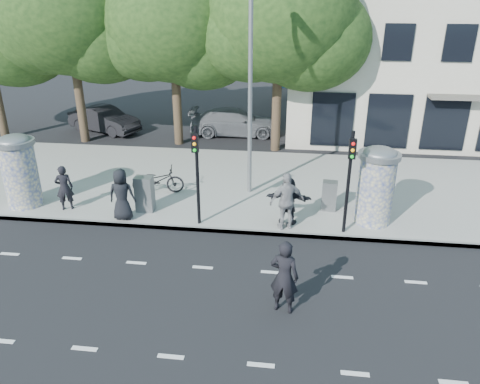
# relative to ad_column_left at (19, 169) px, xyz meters

# --- Properties ---
(ground) EXTENTS (120.00, 120.00, 0.00)m
(ground) POSITION_rel_ad_column_left_xyz_m (7.20, -4.50, -1.54)
(ground) COLOR black
(ground) RESTS_ON ground
(sidewalk) EXTENTS (40.00, 8.00, 0.15)m
(sidewalk) POSITION_rel_ad_column_left_xyz_m (7.20, 3.00, -1.46)
(sidewalk) COLOR gray
(sidewalk) RESTS_ON ground
(curb) EXTENTS (40.00, 0.10, 0.16)m
(curb) POSITION_rel_ad_column_left_xyz_m (7.20, -0.95, -1.46)
(curb) COLOR slate
(curb) RESTS_ON ground
(lane_dash_near) EXTENTS (32.00, 0.12, 0.01)m
(lane_dash_near) POSITION_rel_ad_column_left_xyz_m (7.20, -6.70, -1.53)
(lane_dash_near) COLOR silver
(lane_dash_near) RESTS_ON ground
(lane_dash_far) EXTENTS (32.00, 0.12, 0.01)m
(lane_dash_far) POSITION_rel_ad_column_left_xyz_m (7.20, -3.10, -1.53)
(lane_dash_far) COLOR silver
(lane_dash_far) RESTS_ON ground
(ad_column_left) EXTENTS (1.36, 1.36, 2.65)m
(ad_column_left) POSITION_rel_ad_column_left_xyz_m (0.00, 0.00, 0.00)
(ad_column_left) COLOR beige
(ad_column_left) RESTS_ON sidewalk
(ad_column_right) EXTENTS (1.36, 1.36, 2.65)m
(ad_column_right) POSITION_rel_ad_column_left_xyz_m (12.40, 0.20, 0.00)
(ad_column_right) COLOR beige
(ad_column_right) RESTS_ON sidewalk
(traffic_pole_near) EXTENTS (0.22, 0.31, 3.40)m
(traffic_pole_near) POSITION_rel_ad_column_left_xyz_m (6.60, -0.71, 0.69)
(traffic_pole_near) COLOR black
(traffic_pole_near) RESTS_ON sidewalk
(traffic_pole_far) EXTENTS (0.22, 0.31, 3.40)m
(traffic_pole_far) POSITION_rel_ad_column_left_xyz_m (11.40, -0.71, 0.69)
(traffic_pole_far) COLOR black
(traffic_pole_far) RESTS_ON sidewalk
(street_lamp) EXTENTS (0.25, 0.93, 8.00)m
(street_lamp) POSITION_rel_ad_column_left_xyz_m (8.00, 2.13, 3.26)
(street_lamp) COLOR slate
(street_lamp) RESTS_ON sidewalk
(tree_mid_left) EXTENTS (7.20, 7.20, 9.57)m
(tree_mid_left) POSITION_rel_ad_column_left_xyz_m (-1.30, 8.00, 4.96)
(tree_mid_left) COLOR #38281C
(tree_mid_left) RESTS_ON ground
(tree_near_left) EXTENTS (6.80, 6.80, 8.97)m
(tree_near_left) POSITION_rel_ad_column_left_xyz_m (3.70, 8.20, 4.53)
(tree_near_left) COLOR #38281C
(tree_near_left) RESTS_ON ground
(tree_center) EXTENTS (7.00, 7.00, 9.30)m
(tree_center) POSITION_rel_ad_column_left_xyz_m (8.70, 7.80, 4.77)
(tree_center) COLOR #38281C
(tree_center) RESTS_ON ground
(building) EXTENTS (20.30, 15.85, 12.00)m
(building) POSITION_rel_ad_column_left_xyz_m (19.20, 15.49, 4.46)
(building) COLOR #BEB69F
(building) RESTS_ON ground
(ped_a) EXTENTS (0.92, 0.63, 1.81)m
(ped_a) POSITION_rel_ad_column_left_xyz_m (3.96, -0.65, -0.48)
(ped_a) COLOR black
(ped_a) RESTS_ON sidewalk
(ped_b) EXTENTS (0.71, 0.60, 1.65)m
(ped_b) POSITION_rel_ad_column_left_xyz_m (1.67, -0.17, -0.56)
(ped_b) COLOR black
(ped_b) RESTS_ON sidewalk
(ped_e) EXTENTS (1.31, 1.03, 1.96)m
(ped_e) POSITION_rel_ad_column_left_xyz_m (9.52, -0.65, -0.41)
(ped_e) COLOR gray
(ped_e) RESTS_ON sidewalk
(ped_f) EXTENTS (1.55, 0.64, 1.64)m
(ped_f) POSITION_rel_ad_column_left_xyz_m (9.56, -0.26, -0.57)
(ped_f) COLOR black
(ped_f) RESTS_ON sidewalk
(man_road) EXTENTS (0.81, 0.62, 1.98)m
(man_road) POSITION_rel_ad_column_left_xyz_m (9.59, -4.74, -0.55)
(man_road) COLOR black
(man_road) RESTS_ON ground
(bicycle) EXTENTS (1.02, 2.07, 1.04)m
(bicycle) POSITION_rel_ad_column_left_xyz_m (4.52, 1.65, -0.87)
(bicycle) COLOR black
(bicycle) RESTS_ON sidewalk
(cabinet_left) EXTENTS (0.61, 0.45, 1.28)m
(cabinet_left) POSITION_rel_ad_column_left_xyz_m (4.51, 0.07, -0.75)
(cabinet_left) COLOR slate
(cabinet_left) RESTS_ON sidewalk
(cabinet_right) EXTENTS (0.55, 0.42, 1.08)m
(cabinet_right) POSITION_rel_ad_column_left_xyz_m (10.98, 0.94, -0.85)
(cabinet_right) COLOR slate
(cabinet_right) RESTS_ON sidewalk
(car_mid) EXTENTS (2.97, 4.45, 1.39)m
(car_mid) POSITION_rel_ad_column_left_xyz_m (-0.93, 9.80, -0.84)
(car_mid) COLOR black
(car_mid) RESTS_ON ground
(car_right) EXTENTS (2.27, 4.99, 1.42)m
(car_right) POSITION_rel_ad_column_left_xyz_m (6.38, 10.13, -0.83)
(car_right) COLOR slate
(car_right) RESTS_ON ground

